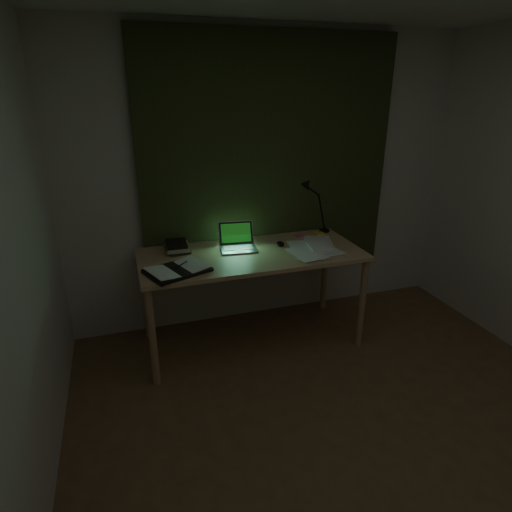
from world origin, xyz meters
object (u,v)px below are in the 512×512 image
at_px(open_textbook, 177,270).
at_px(book_stack, 178,247).
at_px(desk, 252,298).
at_px(desk_lamp, 326,205).
at_px(loose_papers, 312,247).
at_px(laptop, 238,238).

xyz_separation_m(open_textbook, book_stack, (0.06, 0.40, 0.02)).
bearing_deg(desk, desk_lamp, 21.25).
bearing_deg(desk, open_textbook, -161.88).
distance_m(desk, desk_lamp, 1.07).
bearing_deg(book_stack, desk, -20.03).
bearing_deg(open_textbook, loose_papers, -13.40).
height_order(loose_papers, desk_lamp, desk_lamp).
relative_size(loose_papers, desk_lamp, 0.80).
bearing_deg(loose_papers, laptop, 166.87).
bearing_deg(loose_papers, book_stack, 166.60).
bearing_deg(laptop, loose_papers, -6.63).
bearing_deg(desk_lamp, desk, -157.21).
xyz_separation_m(desk, open_textbook, (-0.61, -0.20, 0.42)).
xyz_separation_m(laptop, desk_lamp, (0.87, 0.22, 0.14)).
height_order(laptop, book_stack, laptop).
distance_m(open_textbook, book_stack, 0.41).
bearing_deg(desk_lamp, open_textbook, -158.56).
height_order(open_textbook, loose_papers, open_textbook).
height_order(laptop, loose_papers, laptop).
bearing_deg(desk_lamp, book_stack, -173.91).
xyz_separation_m(laptop, loose_papers, (0.58, -0.14, -0.09)).
xyz_separation_m(loose_papers, desk_lamp, (0.29, 0.36, 0.23)).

